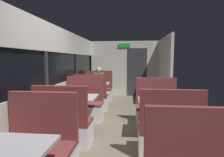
# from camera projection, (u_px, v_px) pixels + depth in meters

# --- Properties ---
(ground_plane) EXTENTS (3.30, 9.20, 0.02)m
(ground_plane) POSITION_uv_depth(u_px,v_px,m) (116.00, 136.00, 3.68)
(ground_plane) COLOR #665B4C
(carriage_window_panel_left) EXTENTS (0.09, 8.48, 2.30)m
(carriage_window_panel_left) POSITION_uv_depth(u_px,v_px,m) (45.00, 80.00, 3.71)
(carriage_window_panel_left) COLOR beige
(carriage_window_panel_left) RESTS_ON ground_plane
(carriage_end_bulkhead) EXTENTS (2.90, 0.11, 2.30)m
(carriage_end_bulkhead) POSITION_uv_depth(u_px,v_px,m) (125.00, 69.00, 7.70)
(carriage_end_bulkhead) COLOR beige
(carriage_end_bulkhead) RESTS_ON ground_plane
(carriage_aisle_panel_right) EXTENTS (0.08, 2.40, 2.30)m
(carriage_aisle_panel_right) POSITION_uv_depth(u_px,v_px,m) (164.00, 70.00, 6.38)
(carriage_aisle_panel_right) COLOR beige
(carriage_aisle_panel_right) RESTS_ON ground_plane
(bench_near_window_facing_entry) EXTENTS (0.95, 0.50, 1.10)m
(bench_near_window_facing_entry) POSITION_uv_depth(u_px,v_px,m) (39.00, 153.00, 2.36)
(bench_near_window_facing_entry) COLOR silver
(bench_near_window_facing_entry) RESTS_ON ground_plane
(dining_table_mid_window) EXTENTS (0.90, 0.70, 0.74)m
(dining_table_mid_window) POSITION_uv_depth(u_px,v_px,m) (76.00, 101.00, 3.92)
(dining_table_mid_window) COLOR #9E9EA3
(dining_table_mid_window) RESTS_ON ground_plane
(bench_mid_window_facing_end) EXTENTS (0.95, 0.50, 1.10)m
(bench_mid_window_facing_end) POSITION_uv_depth(u_px,v_px,m) (64.00, 127.00, 3.26)
(bench_mid_window_facing_end) COLOR silver
(bench_mid_window_facing_end) RESTS_ON ground_plane
(bench_mid_window_facing_entry) EXTENTS (0.95, 0.50, 1.10)m
(bench_mid_window_facing_entry) POSITION_uv_depth(u_px,v_px,m) (84.00, 107.00, 4.64)
(bench_mid_window_facing_entry) COLOR silver
(bench_mid_window_facing_entry) RESTS_ON ground_plane
(dining_table_far_window) EXTENTS (0.90, 0.70, 0.74)m
(dining_table_far_window) POSITION_uv_depth(u_px,v_px,m) (96.00, 86.00, 6.20)
(dining_table_far_window) COLOR #9E9EA3
(dining_table_far_window) RESTS_ON ground_plane
(bench_far_window_facing_end) EXTENTS (0.95, 0.50, 1.10)m
(bench_far_window_facing_end) POSITION_uv_depth(u_px,v_px,m) (92.00, 99.00, 5.54)
(bench_far_window_facing_end) COLOR silver
(bench_far_window_facing_end) RESTS_ON ground_plane
(bench_far_window_facing_entry) EXTENTS (0.95, 0.50, 1.10)m
(bench_far_window_facing_entry) POSITION_uv_depth(u_px,v_px,m) (99.00, 91.00, 6.93)
(bench_far_window_facing_entry) COLOR silver
(bench_far_window_facing_entry) RESTS_ON ground_plane
(dining_table_rear_aisle) EXTENTS (0.90, 0.70, 0.74)m
(dining_table_rear_aisle) POSITION_uv_depth(u_px,v_px,m) (162.00, 106.00, 3.54)
(dining_table_rear_aisle) COLOR #9E9EA3
(dining_table_rear_aisle) RESTS_ON ground_plane
(bench_rear_aisle_facing_end) EXTENTS (0.95, 0.50, 1.10)m
(bench_rear_aisle_facing_end) POSITION_uv_depth(u_px,v_px,m) (169.00, 136.00, 2.88)
(bench_rear_aisle_facing_end) COLOR silver
(bench_rear_aisle_facing_end) RESTS_ON ground_plane
(bench_rear_aisle_facing_entry) EXTENTS (0.95, 0.50, 1.10)m
(bench_rear_aisle_facing_entry) POSITION_uv_depth(u_px,v_px,m) (156.00, 111.00, 4.26)
(bench_rear_aisle_facing_entry) COLOR silver
(bench_rear_aisle_facing_entry) RESTS_ON ground_plane
(seated_passenger) EXTENTS (0.47, 0.55, 1.26)m
(seated_passenger) POSITION_uv_depth(u_px,v_px,m) (99.00, 86.00, 6.83)
(seated_passenger) COLOR #26262D
(seated_passenger) RESTS_ON ground_plane
(coffee_cup_primary) EXTENTS (0.07, 0.07, 0.09)m
(coffee_cup_primary) POSITION_uv_depth(u_px,v_px,m) (98.00, 82.00, 6.07)
(coffee_cup_primary) COLOR white
(coffee_cup_primary) RESTS_ON dining_table_far_window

